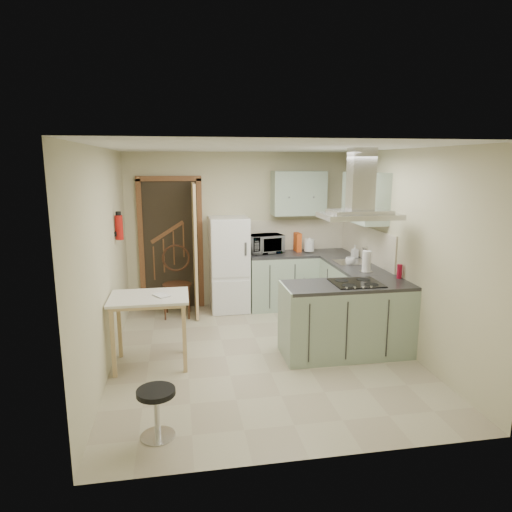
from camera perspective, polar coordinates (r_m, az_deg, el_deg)
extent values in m
plane|color=#B0A889|center=(5.81, 0.76, -12.08)|extent=(4.20, 4.20, 0.00)
plane|color=silver|center=(5.32, 0.83, 13.40)|extent=(4.20, 4.20, 0.00)
plane|color=beige|center=(7.47, -2.16, 3.26)|extent=(3.60, 0.00, 3.60)
plane|color=beige|center=(5.40, -18.33, -0.56)|extent=(0.00, 4.20, 4.20)
plane|color=beige|center=(6.02, 17.89, 0.67)|extent=(0.00, 4.20, 4.20)
cube|color=brown|center=(7.41, -10.57, 1.43)|extent=(1.10, 0.12, 2.10)
cube|color=white|center=(7.25, -3.38, -1.04)|extent=(0.60, 0.60, 1.50)
cube|color=#9EB2A0|center=(7.46, 3.24, -3.04)|extent=(1.08, 0.60, 0.90)
cube|color=#9EB2A0|center=(7.07, 11.13, -4.06)|extent=(0.60, 1.95, 0.90)
cube|color=beige|center=(7.66, 5.00, 2.67)|extent=(1.68, 0.02, 0.50)
cube|color=#9EB2A0|center=(7.42, 5.34, 7.82)|extent=(0.85, 0.35, 0.70)
cube|color=#9EB2A0|center=(6.63, 13.47, 7.11)|extent=(0.35, 0.90, 0.70)
cube|color=#9EB2A0|center=(5.75, 11.30, -7.76)|extent=(1.55, 0.65, 0.90)
cube|color=black|center=(5.65, 12.43, -3.30)|extent=(0.58, 0.50, 0.01)
cube|color=silver|center=(5.50, 12.79, 4.92)|extent=(0.90, 0.55, 0.10)
cube|color=silver|center=(6.81, 11.80, -0.76)|extent=(0.45, 0.40, 0.01)
cylinder|color=#B2140F|center=(6.23, -16.74, 3.43)|extent=(0.10, 0.10, 0.32)
cube|color=#CAB67C|center=(5.51, -13.04, -9.05)|extent=(0.89, 0.67, 0.84)
cube|color=#472317|center=(7.10, -9.87, -3.57)|extent=(0.46, 0.46, 0.99)
cylinder|color=black|center=(4.23, -12.29, -18.64)|extent=(0.40, 0.40, 0.45)
imported|color=black|center=(7.35, 1.14, 1.53)|extent=(0.60, 0.47, 0.30)
cylinder|color=white|center=(7.45, 6.67, 1.36)|extent=(0.17, 0.17, 0.24)
cube|color=#E2531A|center=(7.52, 5.22, 1.74)|extent=(0.09, 0.21, 0.30)
imported|color=#B4B5C1|center=(7.16, 12.25, 0.56)|extent=(0.09, 0.10, 0.19)
cylinder|color=white|center=(6.24, 13.65, -0.62)|extent=(0.14, 0.14, 0.30)
imported|color=white|center=(6.63, 11.71, -0.65)|extent=(0.17, 0.17, 0.11)
cylinder|color=#A40E29|center=(6.01, 17.49, -1.85)|extent=(0.07, 0.07, 0.18)
imported|color=#913046|center=(5.30, -12.39, -4.61)|extent=(0.22, 0.24, 0.09)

